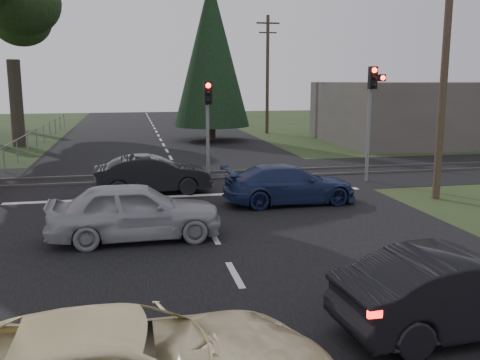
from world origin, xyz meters
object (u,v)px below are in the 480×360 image
object	(u,v)px
traffic_signal_center	(208,114)
blue_sedan	(290,184)
utility_pole_near	(445,63)
dark_car_far	(153,175)
utility_pole_far	(216,75)
silver_car	(135,211)
dark_hatchback	(461,292)
utility_pole_mid	(267,72)
traffic_signal_right	(372,101)

from	to	relation	value
traffic_signal_center	blue_sedan	world-z (taller)	traffic_signal_center
utility_pole_near	dark_car_far	world-z (taller)	utility_pole_near
utility_pole_far	silver_car	size ratio (longest dim) A/B	1.99
blue_sedan	utility_pole_far	bearing A→B (deg)	-7.81
traffic_signal_center	dark_hatchback	size ratio (longest dim) A/B	0.95
utility_pole_far	dark_hatchback	size ratio (longest dim) A/B	2.09
utility_pole_mid	utility_pole_near	bearing A→B (deg)	-90.00
utility_pole_mid	utility_pole_far	size ratio (longest dim) A/B	1.00
utility_pole_mid	dark_car_far	distance (m)	23.55
dark_hatchback	blue_sedan	xyz separation A→B (m)	(-0.02, 9.70, -0.05)
traffic_signal_center	utility_pole_near	world-z (taller)	utility_pole_near
traffic_signal_center	blue_sedan	xyz separation A→B (m)	(2.16, -4.33, -2.14)
dark_hatchback	silver_car	world-z (taller)	silver_car
silver_car	dark_car_far	distance (m)	5.89
traffic_signal_right	traffic_signal_center	size ratio (longest dim) A/B	1.15
traffic_signal_center	utility_pole_near	distance (m)	9.05
utility_pole_mid	blue_sedan	xyz separation A→B (m)	(-5.34, -23.66, -4.06)
traffic_signal_right	utility_pole_mid	size ratio (longest dim) A/B	0.52
dark_hatchback	silver_car	bearing A→B (deg)	34.74
traffic_signal_right	blue_sedan	distance (m)	6.01
utility_pole_mid	utility_pole_far	xyz separation A→B (m)	(0.00, 25.00, 0.00)
traffic_signal_center	utility_pole_far	bearing A→B (deg)	80.40
utility_pole_near	silver_car	world-z (taller)	utility_pole_near
blue_sedan	utility_pole_near	bearing A→B (deg)	-95.23
utility_pole_near	utility_pole_far	world-z (taller)	same
traffic_signal_center	utility_pole_far	distance (m)	44.99
utility_pole_far	utility_pole_mid	bearing A→B (deg)	-90.00
silver_car	utility_pole_mid	bearing A→B (deg)	-22.92
dark_hatchback	dark_car_far	size ratio (longest dim) A/B	1.01
utility_pole_mid	blue_sedan	size ratio (longest dim) A/B	1.97
utility_pole_near	utility_pole_mid	distance (m)	24.00
utility_pole_mid	blue_sedan	world-z (taller)	utility_pole_mid
utility_pole_near	traffic_signal_right	bearing A→B (deg)	105.34
traffic_signal_center	dark_hatchback	distance (m)	14.36
traffic_signal_center	dark_car_far	distance (m)	3.58
traffic_signal_center	utility_pole_far	world-z (taller)	utility_pole_far
traffic_signal_right	utility_pole_far	bearing A→B (deg)	88.80
traffic_signal_center	blue_sedan	bearing A→B (deg)	-63.48
silver_car	utility_pole_near	bearing A→B (deg)	-76.28
utility_pole_mid	silver_car	bearing A→B (deg)	-111.47
utility_pole_far	silver_car	bearing A→B (deg)	-101.51
blue_sedan	utility_pole_mid	bearing A→B (deg)	-14.27
utility_pole_far	traffic_signal_right	bearing A→B (deg)	-91.20
utility_pole_near	blue_sedan	xyz separation A→B (m)	(-5.34, 0.34, -4.06)
traffic_signal_right	utility_pole_far	xyz separation A→B (m)	(0.95, 45.53, 1.41)
utility_pole_near	dark_hatchback	size ratio (longest dim) A/B	2.09
utility_pole_far	dark_car_far	xyz separation A→B (m)	(-9.85, -46.01, -4.02)
silver_car	dark_car_far	xyz separation A→B (m)	(0.72, 5.85, -0.07)
utility_pole_mid	silver_car	distance (m)	29.14
traffic_signal_right	dark_hatchback	xyz separation A→B (m)	(-4.36, -12.83, -2.60)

